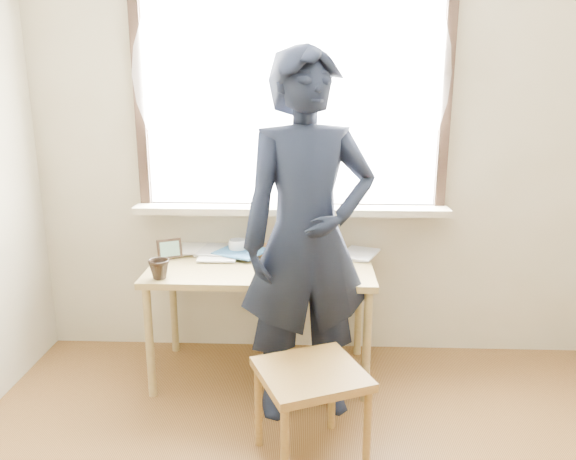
{
  "coord_description": "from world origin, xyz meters",
  "views": [
    {
      "loc": [
        -0.08,
        -1.34,
        1.67
      ],
      "look_at": [
        -0.18,
        0.95,
        1.06
      ],
      "focal_mm": 35.0,
      "sensor_mm": 36.0,
      "label": 1
    }
  ],
  "objects_px": {
    "desk": "(261,277)",
    "mug_dark": "(159,269)",
    "laptop": "(310,259)",
    "mug_white": "(238,247)",
    "person": "(307,240)",
    "work_chair": "(311,384)"
  },
  "relations": [
    {
      "from": "mug_white",
      "to": "mug_dark",
      "type": "bearing_deg",
      "value": -127.91
    },
    {
      "from": "laptop",
      "to": "work_chair",
      "type": "distance_m",
      "value": 0.8
    },
    {
      "from": "laptop",
      "to": "mug_white",
      "type": "bearing_deg",
      "value": 149.31
    },
    {
      "from": "laptop",
      "to": "mug_white",
      "type": "distance_m",
      "value": 0.5
    },
    {
      "from": "mug_dark",
      "to": "work_chair",
      "type": "height_order",
      "value": "mug_dark"
    },
    {
      "from": "desk",
      "to": "mug_white",
      "type": "xyz_separation_m",
      "value": [
        -0.16,
        0.22,
        0.11
      ]
    },
    {
      "from": "mug_white",
      "to": "desk",
      "type": "bearing_deg",
      "value": -54.66
    },
    {
      "from": "mug_white",
      "to": "person",
      "type": "bearing_deg",
      "value": -52.89
    },
    {
      "from": "desk",
      "to": "mug_white",
      "type": "relative_size",
      "value": 11.39
    },
    {
      "from": "desk",
      "to": "person",
      "type": "distance_m",
      "value": 0.53
    },
    {
      "from": "desk",
      "to": "laptop",
      "type": "relative_size",
      "value": 3.5
    },
    {
      "from": "person",
      "to": "work_chair",
      "type": "bearing_deg",
      "value": -101.21
    },
    {
      "from": "work_chair",
      "to": "laptop",
      "type": "bearing_deg",
      "value": 90.97
    },
    {
      "from": "laptop",
      "to": "person",
      "type": "bearing_deg",
      "value": -92.28
    },
    {
      "from": "laptop",
      "to": "person",
      "type": "xyz_separation_m",
      "value": [
        -0.01,
        -0.3,
        0.2
      ]
    },
    {
      "from": "laptop",
      "to": "mug_dark",
      "type": "height_order",
      "value": "laptop"
    },
    {
      "from": "desk",
      "to": "mug_white",
      "type": "bearing_deg",
      "value": 125.34
    },
    {
      "from": "laptop",
      "to": "person",
      "type": "distance_m",
      "value": 0.36
    },
    {
      "from": "desk",
      "to": "person",
      "type": "bearing_deg",
      "value": -51.74
    },
    {
      "from": "laptop",
      "to": "mug_dark",
      "type": "relative_size",
      "value": 3.23
    },
    {
      "from": "laptop",
      "to": "mug_dark",
      "type": "bearing_deg",
      "value": -165.96
    },
    {
      "from": "desk",
      "to": "mug_dark",
      "type": "bearing_deg",
      "value": -155.97
    }
  ]
}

